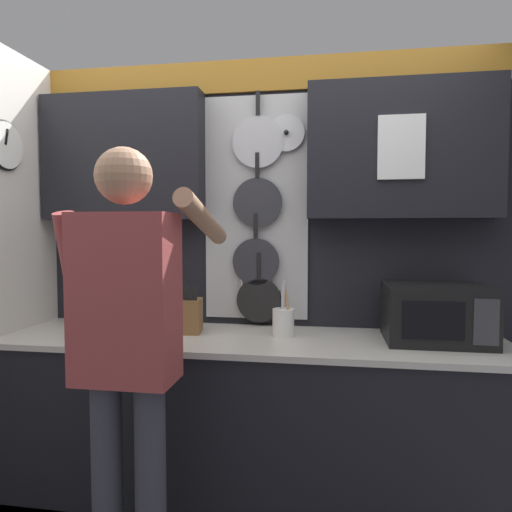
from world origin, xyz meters
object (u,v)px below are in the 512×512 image
at_px(microwave, 436,313).
at_px(utensil_crock, 283,321).
at_px(knife_block, 191,315).
at_px(person, 128,332).

bearing_deg(microwave, utensil_crock, 179.92).
relative_size(knife_block, person, 0.15).
bearing_deg(person, microwave, 28.03).
height_order(knife_block, utensil_crock, utensil_crock).
relative_size(microwave, knife_block, 1.86).
bearing_deg(microwave, knife_block, 180.00).
height_order(utensil_crock, person, person).
distance_m(knife_block, person, 0.69).
xyz_separation_m(knife_block, person, (-0.04, -0.69, 0.06)).
relative_size(utensil_crock, person, 0.16).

